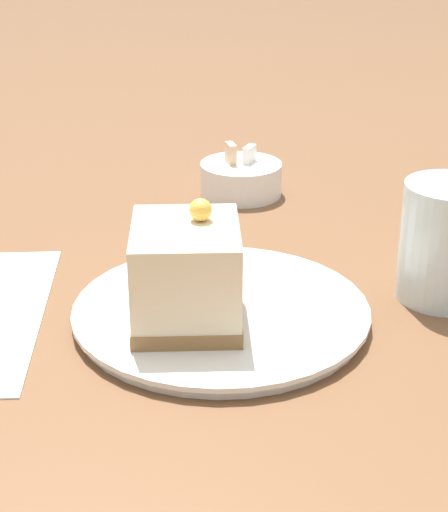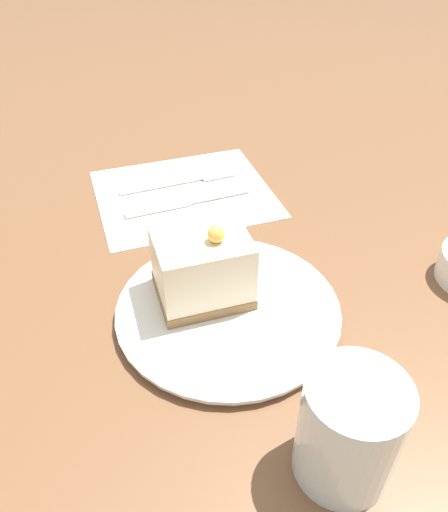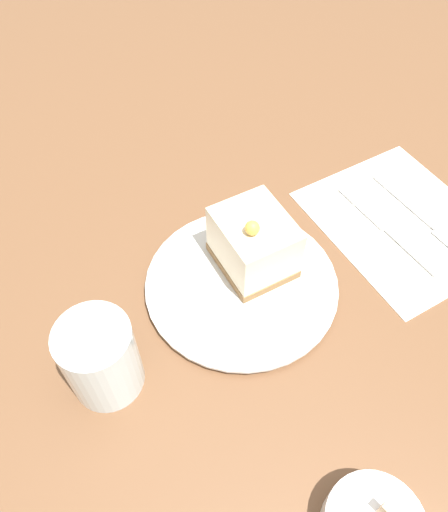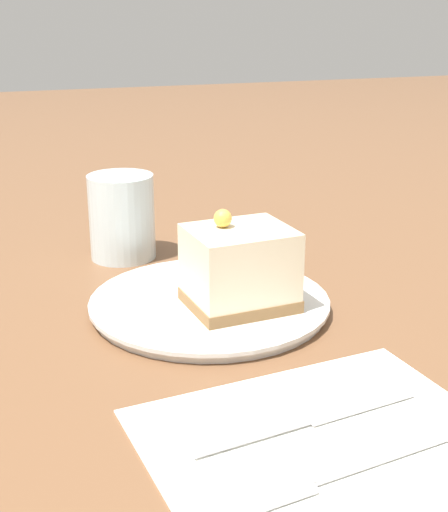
{
  "view_description": "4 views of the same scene",
  "coord_description": "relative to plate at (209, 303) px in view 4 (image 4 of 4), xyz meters",
  "views": [
    {
      "loc": [
        0.03,
        -0.6,
        0.32
      ],
      "look_at": [
        0.02,
        -0.0,
        0.05
      ],
      "focal_mm": 60.0,
      "sensor_mm": 36.0,
      "label": 1
    },
    {
      "loc": [
        0.37,
        -0.1,
        0.38
      ],
      "look_at": [
        -0.0,
        -0.01,
        0.06
      ],
      "focal_mm": 35.0,
      "sensor_mm": 36.0,
      "label": 2
    },
    {
      "loc": [
        0.18,
        0.29,
        0.51
      ],
      "look_at": [
        0.03,
        -0.03,
        0.05
      ],
      "focal_mm": 35.0,
      "sensor_mm": 36.0,
      "label": 3
    },
    {
      "loc": [
        -0.59,
        0.19,
        0.28
      ],
      "look_at": [
        0.03,
        -0.03,
        0.05
      ],
      "focal_mm": 50.0,
      "sensor_mm": 36.0,
      "label": 4
    }
  ],
  "objects": [
    {
      "name": "knife",
      "position": [
        -0.21,
        -0.02,
        -0.0
      ],
      "size": [
        0.03,
        0.18,
        0.0
      ],
      "rotation": [
        0.0,
        0.0,
        0.12
      ],
      "color": "silver",
      "rests_on": "napkin"
    },
    {
      "name": "fork",
      "position": [
        -0.27,
        0.01,
        -0.0
      ],
      "size": [
        0.04,
        0.18,
        0.0
      ],
      "rotation": [
        0.0,
        0.0,
        0.12
      ],
      "color": "silver",
      "rests_on": "napkin"
    },
    {
      "name": "napkin",
      "position": [
        -0.24,
        -0.0,
        -0.01
      ],
      "size": [
        0.22,
        0.26,
        0.0
      ],
      "rotation": [
        0.0,
        0.0,
        0.08
      ],
      "color": "white",
      "rests_on": "ground_plane"
    },
    {
      "name": "ground_plane",
      "position": [
        -0.01,
        0.01,
        -0.01
      ],
      "size": [
        4.0,
        4.0,
        0.0
      ],
      "primitive_type": "plane",
      "color": "brown"
    },
    {
      "name": "cake_slice",
      "position": [
        -0.03,
        -0.02,
        0.04
      ],
      "size": [
        0.09,
        0.1,
        0.09
      ],
      "rotation": [
        0.0,
        0.0,
        0.07
      ],
      "color": "olive",
      "rests_on": "plate"
    },
    {
      "name": "drinking_glass",
      "position": [
        0.18,
        0.05,
        0.04
      ],
      "size": [
        0.08,
        0.08,
        0.1
      ],
      "color": "silver",
      "rests_on": "ground_plane"
    },
    {
      "name": "plate",
      "position": [
        0.0,
        0.0,
        0.0
      ],
      "size": [
        0.23,
        0.23,
        0.01
      ],
      "color": "silver",
      "rests_on": "ground_plane"
    }
  ]
}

